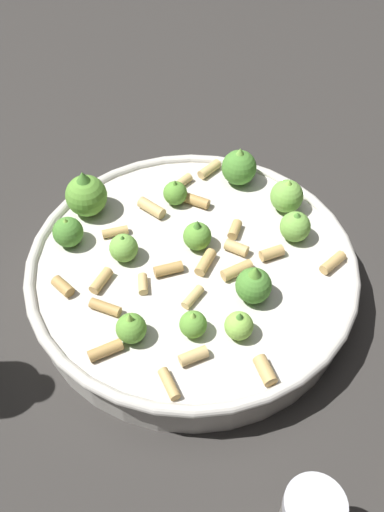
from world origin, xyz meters
The scene contains 2 objects.
ground_plane centered at (0.00, 0.00, 0.00)m, with size 2.40×2.40×0.00m, color #2D2B28.
cooking_pan centered at (0.00, 0.00, 0.03)m, with size 0.35×0.35×0.10m.
Camera 1 is at (0.38, -0.08, 0.50)m, focal length 40.03 mm.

